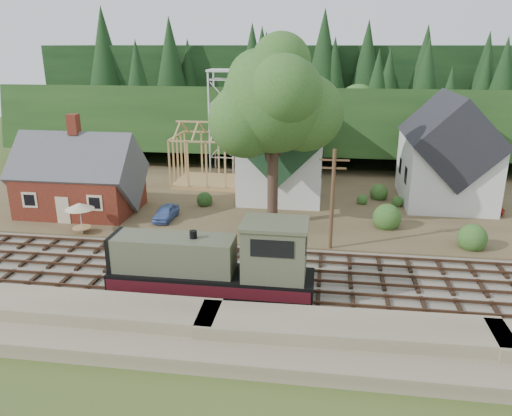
# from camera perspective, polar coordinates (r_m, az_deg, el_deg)

# --- Properties ---
(ground) EXTENTS (140.00, 140.00, 0.00)m
(ground) POSITION_cam_1_polar(r_m,az_deg,el_deg) (34.81, -3.30, -7.69)
(ground) COLOR #384C1E
(ground) RESTS_ON ground
(embankment) EXTENTS (64.00, 5.00, 1.60)m
(embankment) POSITION_cam_1_polar(r_m,az_deg,el_deg) (27.62, -6.91, -15.30)
(embankment) COLOR #7F7259
(embankment) RESTS_ON ground
(railroad_bed) EXTENTS (64.00, 11.00, 0.16)m
(railroad_bed) POSITION_cam_1_polar(r_m,az_deg,el_deg) (34.78, -3.31, -7.57)
(railroad_bed) COLOR #726B5B
(railroad_bed) RESTS_ON ground
(village_flat) EXTENTS (64.00, 26.00, 0.30)m
(village_flat) POSITION_cam_1_polar(r_m,az_deg,el_deg) (51.33, 0.66, 1.18)
(village_flat) COLOR brown
(village_flat) RESTS_ON ground
(hillside) EXTENTS (70.00, 28.96, 12.74)m
(hillside) POSITION_cam_1_polar(r_m,az_deg,el_deg) (74.50, 3.12, 6.44)
(hillside) COLOR #1E3F19
(hillside) RESTS_ON ground
(ridge) EXTENTS (80.00, 20.00, 12.00)m
(ridge) POSITION_cam_1_polar(r_m,az_deg,el_deg) (90.17, 4.06, 8.49)
(ridge) COLOR black
(ridge) RESTS_ON ground
(depot) EXTENTS (10.80, 7.41, 9.00)m
(depot) POSITION_cam_1_polar(r_m,az_deg,el_deg) (48.80, -19.47, 2.96)
(depot) COLOR #561A13
(depot) RESTS_ON village_flat
(church) EXTENTS (8.40, 15.17, 13.00)m
(church) POSITION_cam_1_polar(r_m,az_deg,el_deg) (51.51, 3.15, 6.99)
(church) COLOR silver
(church) RESTS_ON village_flat
(farmhouse) EXTENTS (8.40, 10.80, 10.60)m
(farmhouse) POSITION_cam_1_polar(r_m,az_deg,el_deg) (52.01, 21.00, 5.56)
(farmhouse) COLOR silver
(farmhouse) RESTS_ON village_flat
(timber_frame) EXTENTS (8.20, 6.20, 6.99)m
(timber_frame) POSITION_cam_1_polar(r_m,az_deg,el_deg) (55.40, -4.97, 5.73)
(timber_frame) COLOR tan
(timber_frame) RESTS_ON village_flat
(lattice_tower) EXTENTS (3.20, 3.20, 12.12)m
(lattice_tower) POSITION_cam_1_polar(r_m,az_deg,el_deg) (60.18, -3.83, 13.27)
(lattice_tower) COLOR silver
(lattice_tower) RESTS_ON village_flat
(big_tree) EXTENTS (10.90, 8.40, 14.70)m
(big_tree) POSITION_cam_1_polar(r_m,az_deg,el_deg) (41.26, 2.27, 11.28)
(big_tree) COLOR #38281E
(big_tree) RESTS_ON village_flat
(telegraph_pole_near) EXTENTS (2.20, 0.28, 8.00)m
(telegraph_pole_near) POSITION_cam_1_polar(r_m,az_deg,el_deg) (37.49, 8.72, 1.03)
(telegraph_pole_near) COLOR #4C331E
(telegraph_pole_near) RESTS_ON ground
(locomotive) EXTENTS (12.58, 3.15, 5.02)m
(locomotive) POSITION_cam_1_polar(r_m,az_deg,el_deg) (31.20, -4.32, -6.43)
(locomotive) COLOR black
(locomotive) RESTS_ON railroad_bed
(car_blue) EXTENTS (1.66, 3.83, 1.29)m
(car_blue) POSITION_cam_1_polar(r_m,az_deg,el_deg) (45.07, -10.27, -0.51)
(car_blue) COLOR #5674BA
(car_blue) RESTS_ON village_flat
(car_green) EXTENTS (3.39, 1.59, 1.07)m
(car_green) POSITION_cam_1_polar(r_m,az_deg,el_deg) (48.91, -21.78, -0.18)
(car_green) COLOR #6D9667
(car_green) RESTS_ON village_flat
(car_red) EXTENTS (4.59, 2.95, 1.18)m
(car_red) POSITION_cam_1_polar(r_m,az_deg,el_deg) (50.56, 24.22, 0.14)
(car_red) COLOR #A91C0D
(car_red) RESTS_ON village_flat
(patio_set) EXTENTS (2.35, 2.35, 2.62)m
(patio_set) POSITION_cam_1_polar(r_m,az_deg,el_deg) (43.11, -19.52, 0.06)
(patio_set) COLOR silver
(patio_set) RESTS_ON village_flat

